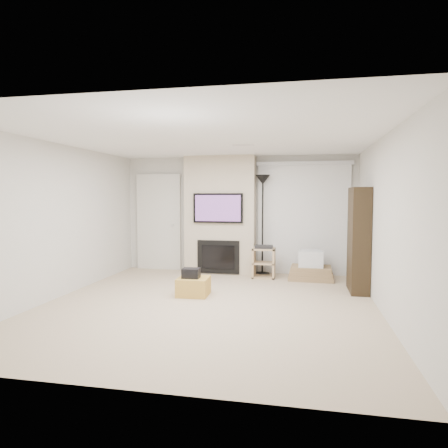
% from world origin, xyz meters
% --- Properties ---
extents(floor, '(5.00, 5.50, 0.00)m').
position_xyz_m(floor, '(0.00, 0.00, 0.00)').
color(floor, '#C3AB8D').
rests_on(floor, ground).
extents(ceiling, '(5.00, 5.50, 0.00)m').
position_xyz_m(ceiling, '(0.00, 0.00, 2.50)').
color(ceiling, white).
rests_on(ceiling, wall_back).
extents(wall_back, '(5.00, 0.00, 2.50)m').
position_xyz_m(wall_back, '(0.00, 2.75, 1.25)').
color(wall_back, silver).
rests_on(wall_back, ground).
extents(wall_front, '(5.00, 0.00, 2.50)m').
position_xyz_m(wall_front, '(0.00, -2.75, 1.25)').
color(wall_front, silver).
rests_on(wall_front, ground).
extents(wall_left, '(0.00, 5.50, 2.50)m').
position_xyz_m(wall_left, '(-2.50, 0.00, 1.25)').
color(wall_left, silver).
rests_on(wall_left, ground).
extents(wall_right, '(0.00, 5.50, 2.50)m').
position_xyz_m(wall_right, '(2.50, 0.00, 1.25)').
color(wall_right, silver).
rests_on(wall_right, ground).
extents(hvac_vent, '(0.35, 0.18, 0.01)m').
position_xyz_m(hvac_vent, '(0.40, 0.80, 2.50)').
color(hvac_vent, silver).
rests_on(hvac_vent, ceiling).
extents(ottoman, '(0.52, 0.52, 0.30)m').
position_xyz_m(ottoman, '(-0.38, 0.51, 0.15)').
color(ottoman, gold).
rests_on(ottoman, floor).
extents(black_bag, '(0.29, 0.23, 0.16)m').
position_xyz_m(black_bag, '(-0.41, 0.47, 0.38)').
color(black_bag, black).
rests_on(black_bag, ottoman).
extents(fireplace_wall, '(1.50, 0.47, 2.50)m').
position_xyz_m(fireplace_wall, '(-0.35, 2.54, 1.24)').
color(fireplace_wall, beige).
rests_on(fireplace_wall, floor).
extents(entry_door, '(1.02, 0.11, 2.14)m').
position_xyz_m(entry_door, '(-1.80, 2.71, 1.05)').
color(entry_door, silver).
rests_on(entry_door, floor).
extents(vertical_blinds, '(1.98, 0.10, 2.37)m').
position_xyz_m(vertical_blinds, '(1.40, 2.70, 1.27)').
color(vertical_blinds, silver).
rests_on(vertical_blinds, floor).
extents(floor_lamp, '(0.31, 0.31, 2.09)m').
position_xyz_m(floor_lamp, '(0.56, 2.50, 1.65)').
color(floor_lamp, black).
rests_on(floor_lamp, floor).
extents(av_stand, '(0.45, 0.38, 0.66)m').
position_xyz_m(av_stand, '(0.63, 2.18, 0.35)').
color(av_stand, tan).
rests_on(av_stand, floor).
extents(box_stack, '(0.88, 0.68, 0.58)m').
position_xyz_m(box_stack, '(1.56, 2.20, 0.22)').
color(box_stack, '#967951').
rests_on(box_stack, floor).
extents(bookshelf, '(0.30, 0.80, 1.80)m').
position_xyz_m(bookshelf, '(2.34, 1.34, 0.90)').
color(bookshelf, black).
rests_on(bookshelf, floor).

